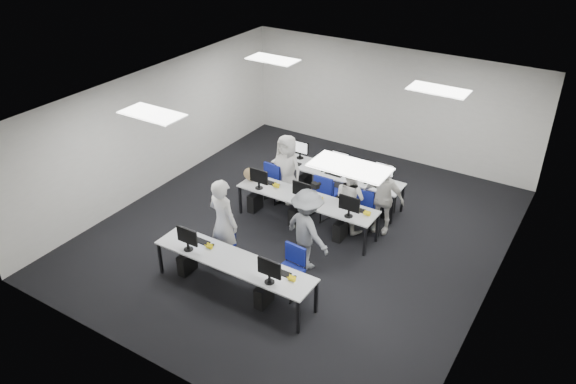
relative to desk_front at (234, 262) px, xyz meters
The scene contains 23 objects.
room 2.54m from the desk_front, 90.00° to the left, with size 9.00×9.02×3.00m.
ceiling_panels 3.33m from the desk_front, 90.00° to the left, with size 5.20×4.60×0.02m.
desk_front is the anchor object (origin of this frame).
desk_mid 2.60m from the desk_front, 90.00° to the left, with size 3.20×0.70×0.73m.
desk_back 4.00m from the desk_front, 90.00° to the left, with size 3.20×0.70×0.73m.
equipment_front 0.38m from the desk_front, behind, with size 2.51×0.41×1.19m.
equipment_mid 2.61m from the desk_front, 94.24° to the left, with size 2.91×0.41×1.19m.
equipment_back 4.04m from the desk_front, 87.27° to the left, with size 2.91×0.41×1.19m.
chair_0 1.01m from the desk_front, 141.74° to the left, with size 0.43×0.47×0.87m.
chair_1 1.07m from the desk_front, 31.12° to the left, with size 0.51×0.55×0.95m.
chair_2 3.49m from the desk_front, 110.15° to the left, with size 0.50×0.53×0.83m.
chair_3 3.18m from the desk_front, 88.82° to the left, with size 0.51×0.54×0.87m.
chair_4 3.31m from the desk_front, 70.62° to the left, with size 0.44×0.47×0.84m.
chair_5 3.59m from the desk_front, 110.03° to the left, with size 0.51×0.55×0.97m.
chair_6 3.43m from the desk_front, 88.76° to the left, with size 0.49×0.53×0.98m.
chair_7 3.59m from the desk_front, 73.42° to the left, with size 0.54×0.57×0.92m.
handbag 3.01m from the desk_front, 118.91° to the left, with size 0.38×0.24×0.31m, color #926C4B.
student_0 0.99m from the desk_front, 137.82° to the left, with size 0.68×0.45×1.87m, color #BCB8B1.
student_1 3.16m from the desk_front, 74.85° to the left, with size 0.73×0.57×1.50m, color #BCB8B1.
student_2 3.50m from the desk_front, 106.07° to the left, with size 0.81×0.53×1.66m, color #BCB8B1.
student_3 3.65m from the desk_front, 66.88° to the left, with size 0.93×0.39×1.59m, color #BCB8B1.
photographer 1.58m from the desk_front, 62.87° to the left, with size 1.10×0.63×1.70m, color slate.
dslr_camera 2.05m from the desk_front, 63.64° to the left, with size 0.14×0.18×0.10m, color black.
Camera 1 is at (5.14, -8.80, 6.81)m, focal length 35.00 mm.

